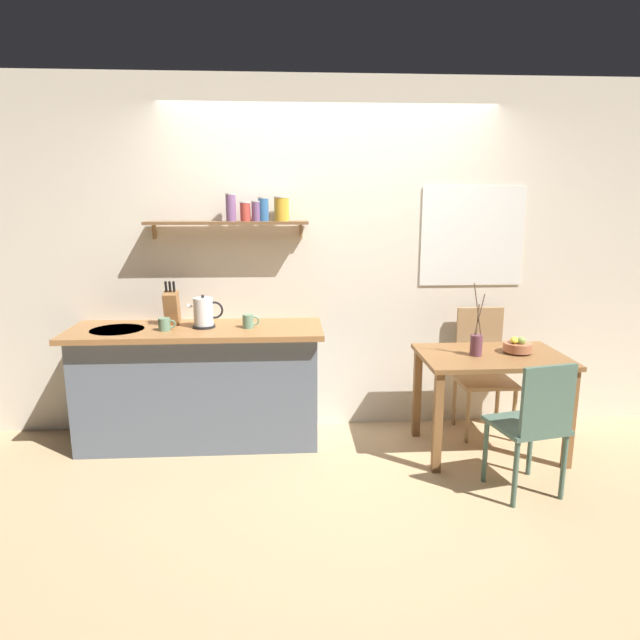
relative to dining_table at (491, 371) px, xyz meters
The scene contains 13 objects.
ground_plane 1.27m from the dining_table, behind, with size 14.00×14.00×0.00m, color tan.
back_wall 1.32m from the dining_table, 145.48° to the left, with size 6.80×0.11×2.70m.
kitchen_counter 2.14m from the dining_table, behind, with size 1.83×0.63×0.89m.
wall_shelf 2.10m from the dining_table, 165.10° to the left, with size 1.19×0.20×0.33m.
dining_table is the anchor object (origin of this frame).
dining_chair_near 0.65m from the dining_table, 86.76° to the right, with size 0.47×0.46×0.87m.
dining_chair_far 0.41m from the dining_table, 78.92° to the left, with size 0.42×0.40×0.97m.
fruit_bowl 0.26m from the dining_table, ahead, with size 0.20×0.20×0.13m.
twig_vase 0.24m from the dining_table, behind, with size 0.09×0.08×0.52m.
electric_kettle 2.10m from the dining_table, behind, with size 0.25×0.16×0.24m.
knife_block 2.37m from the dining_table, behind, with size 0.10×0.16×0.33m.
coffee_mug_by_sink 2.35m from the dining_table, behind, with size 0.12×0.08×0.09m.
coffee_mug_spare 1.78m from the dining_table, behind, with size 0.12×0.08×0.10m.
Camera 1 is at (-0.35, -3.69, 1.81)m, focal length 31.29 mm.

